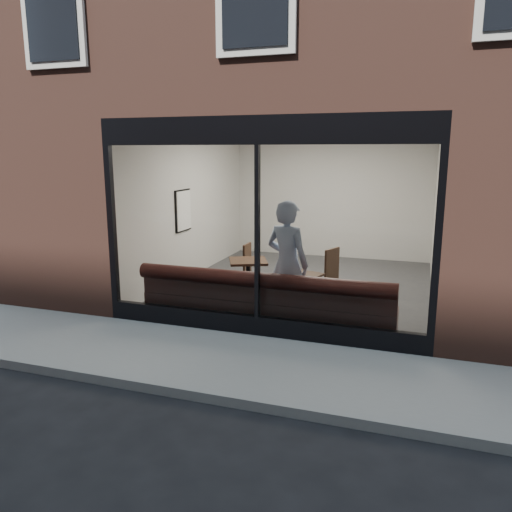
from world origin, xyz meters
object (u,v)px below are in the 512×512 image
(person, at_px, (287,264))
(banquette, at_px, (265,313))
(cafe_table_right, at_px, (302,275))
(cafe_chair_left, at_px, (238,278))
(cafe_table_left, at_px, (248,261))
(cafe_chair_right, at_px, (323,284))

(person, bearing_deg, banquette, 51.01)
(cafe_table_right, bearing_deg, cafe_chair_left, 141.36)
(person, height_order, cafe_table_right, person)
(cafe_table_left, distance_m, cafe_table_right, 1.38)
(banquette, xyz_separation_m, cafe_table_right, (0.45, 0.55, 0.52))
(cafe_table_left, distance_m, cafe_chair_left, 0.87)
(banquette, xyz_separation_m, cafe_table_left, (-0.73, 1.25, 0.52))
(cafe_table_left, bearing_deg, cafe_chair_right, 28.88)
(cafe_chair_left, relative_size, cafe_chair_right, 0.86)
(banquette, distance_m, cafe_table_right, 0.88)
(banquette, relative_size, person, 2.01)
(banquette, distance_m, cafe_chair_left, 2.16)
(cafe_table_left, height_order, cafe_chair_right, cafe_table_left)
(cafe_table_right, bearing_deg, cafe_table_left, 149.33)
(banquette, bearing_deg, person, 32.77)
(banquette, bearing_deg, cafe_chair_left, 122.07)
(cafe_table_left, bearing_deg, banquette, -59.72)
(cafe_chair_left, height_order, cafe_chair_right, cafe_chair_right)
(cafe_table_left, relative_size, cafe_chair_left, 1.72)
(cafe_table_right, height_order, cafe_chair_left, cafe_table_right)
(person, bearing_deg, cafe_table_left, -27.84)
(banquette, bearing_deg, cafe_chair_right, 74.91)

